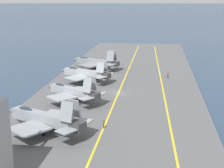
% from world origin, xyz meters
% --- Properties ---
extents(ground_plane, '(2000.00, 2000.00, 0.00)m').
position_xyz_m(ground_plane, '(0.00, 0.00, 0.00)').
color(ground_plane, navy).
extents(carrier_deck, '(178.32, 40.12, 0.40)m').
position_xyz_m(carrier_deck, '(0.00, 0.00, 0.20)').
color(carrier_deck, '#565659').
rests_on(carrier_deck, ground).
extents(deck_stripe_foul_line, '(160.34, 7.58, 0.01)m').
position_xyz_m(deck_stripe_foul_line, '(0.00, -11.03, 0.40)').
color(deck_stripe_foul_line, yellow).
rests_on(deck_stripe_foul_line, carrier_deck).
extents(deck_stripe_centerline, '(160.49, 0.36, 0.01)m').
position_xyz_m(deck_stripe_centerline, '(0.00, 0.00, 0.40)').
color(deck_stripe_centerline, yellow).
rests_on(deck_stripe_centerline, carrier_deck).
extents(parked_jet_nearest, '(13.55, 17.26, 6.84)m').
position_xyz_m(parked_jet_nearest, '(-26.79, 9.86, 3.04)').
color(parked_jet_nearest, gray).
rests_on(parked_jet_nearest, carrier_deck).
extents(parked_jet_second, '(12.54, 15.27, 6.57)m').
position_xyz_m(parked_jet_second, '(-8.97, 9.31, 2.93)').
color(parked_jet_second, '#93999E').
rests_on(parked_jet_second, carrier_deck).
extents(parked_jet_third, '(13.25, 16.22, 6.14)m').
position_xyz_m(parked_jet_third, '(9.80, 10.50, 2.84)').
color(parked_jet_third, '#9EA3A8').
rests_on(parked_jet_third, carrier_deck).
extents(parked_jet_fourth, '(13.12, 17.35, 6.45)m').
position_xyz_m(parked_jet_fourth, '(26.59, 10.55, 2.86)').
color(parked_jet_fourth, gray).
rests_on(parked_jet_fourth, carrier_deck).
extents(crew_red_vest, '(0.43, 0.35, 1.75)m').
position_xyz_m(crew_red_vest, '(17.23, -12.32, 1.36)').
color(crew_red_vest, '#232328').
rests_on(crew_red_vest, carrier_deck).
extents(crew_brown_vest, '(0.43, 0.35, 1.71)m').
position_xyz_m(crew_brown_vest, '(-23.34, -0.05, 1.34)').
color(crew_brown_vest, '#383328').
rests_on(crew_brown_vest, carrier_deck).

